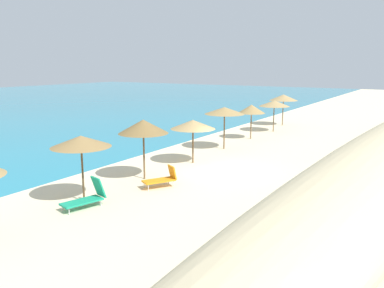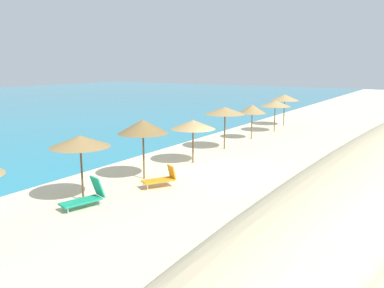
# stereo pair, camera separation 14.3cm
# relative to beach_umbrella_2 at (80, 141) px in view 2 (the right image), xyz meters

# --- Properties ---
(ground_plane) EXTENTS (160.00, 160.00, 0.00)m
(ground_plane) POSITION_rel_beach_umbrella_2_xyz_m (7.19, -2.60, -2.50)
(ground_plane) COLOR beige
(beach_umbrella_2) EXTENTS (2.40, 2.40, 2.73)m
(beach_umbrella_2) POSITION_rel_beach_umbrella_2_xyz_m (0.00, 0.00, 0.00)
(beach_umbrella_2) COLOR brown
(beach_umbrella_2) RESTS_ON ground_plane
(beach_umbrella_3) EXTENTS (2.41, 2.41, 2.93)m
(beach_umbrella_3) POSITION_rel_beach_umbrella_2_xyz_m (3.91, -0.03, 0.09)
(beach_umbrella_3) COLOR brown
(beach_umbrella_3) RESTS_ON ground_plane
(beach_umbrella_4) EXTENTS (2.52, 2.52, 2.47)m
(beach_umbrella_4) POSITION_rel_beach_umbrella_2_xyz_m (7.90, -0.36, -0.29)
(beach_umbrella_4) COLOR brown
(beach_umbrella_4) RESTS_ON ground_plane
(beach_umbrella_5) EXTENTS (2.61, 2.61, 2.78)m
(beach_umbrella_5) POSITION_rel_beach_umbrella_2_xyz_m (12.24, -0.11, 0.05)
(beach_umbrella_5) COLOR brown
(beach_umbrella_5) RESTS_ON ground_plane
(beach_umbrella_6) EXTENTS (2.03, 2.03, 2.58)m
(beach_umbrella_6) POSITION_rel_beach_umbrella_2_xyz_m (16.55, -0.15, -0.24)
(beach_umbrella_6) COLOR brown
(beach_umbrella_6) RESTS_ON ground_plane
(beach_umbrella_7) EXTENTS (2.51, 2.51, 2.60)m
(beach_umbrella_7) POSITION_rel_beach_umbrella_2_xyz_m (20.59, -0.42, -0.15)
(beach_umbrella_7) COLOR brown
(beach_umbrella_7) RESTS_ON ground_plane
(beach_umbrella_8) EXTENTS (2.55, 2.55, 2.83)m
(beach_umbrella_8) POSITION_rel_beach_umbrella_2_xyz_m (24.37, 0.11, 0.06)
(beach_umbrella_8) COLOR brown
(beach_umbrella_8) RESTS_ON ground_plane
(lounge_chair_1) EXTENTS (1.61, 1.29, 0.96)m
(lounge_chair_1) POSITION_rel_beach_umbrella_2_xyz_m (3.27, -1.58, -2.09)
(lounge_chair_1) COLOR orange
(lounge_chair_1) RESTS_ON ground_plane
(lounge_chair_2) EXTENTS (1.82, 1.07, 1.13)m
(lounge_chair_2) POSITION_rel_beach_umbrella_2_xyz_m (-0.39, -0.60, -2.09)
(lounge_chair_2) COLOR #199972
(lounge_chair_2) RESTS_ON ground_plane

